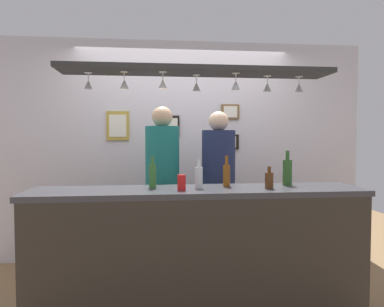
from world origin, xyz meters
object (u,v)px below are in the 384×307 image
at_px(bottle_beer_amber_tall, 227,174).
at_px(drink_can, 182,183).
at_px(bottle_champagne_green, 287,172).
at_px(picture_frame_crest, 172,127).
at_px(bottle_beer_brown_stubby, 269,180).
at_px(person_middle_navy_shirt, 218,178).
at_px(bottle_beer_green_import, 153,175).
at_px(picture_frame_lower_pair, 227,142).
at_px(picture_frame_caricature, 118,126).
at_px(bottle_soda_clear, 199,177).
at_px(picture_frame_upper_small, 230,112).
at_px(person_left_teal_shirt, 162,176).

relative_size(bottle_beer_amber_tall, drink_can, 2.13).
xyz_separation_m(bottle_champagne_green, picture_frame_crest, (-0.93, 1.29, 0.42)).
bearing_deg(picture_frame_crest, bottle_beer_brown_stubby, -64.26).
xyz_separation_m(bottle_beer_brown_stubby, drink_can, (-0.71, -0.02, -0.01)).
distance_m(person_middle_navy_shirt, bottle_beer_green_import, 0.94).
xyz_separation_m(drink_can, picture_frame_lower_pair, (0.67, 1.49, 0.30)).
height_order(bottle_beer_amber_tall, picture_frame_caricature, picture_frame_caricature).
relative_size(bottle_beer_brown_stubby, drink_can, 1.48).
bearing_deg(picture_frame_caricature, bottle_beer_amber_tall, -51.65).
bearing_deg(bottle_champagne_green, drink_can, -167.82).
xyz_separation_m(bottle_champagne_green, bottle_beer_green_import, (-1.16, -0.04, -0.01)).
relative_size(person_middle_navy_shirt, picture_frame_lower_pair, 5.74).
height_order(person_middle_navy_shirt, picture_frame_lower_pair, person_middle_navy_shirt).
bearing_deg(drink_can, picture_frame_lower_pair, 65.90).
xyz_separation_m(person_middle_navy_shirt, bottle_soda_clear, (-0.29, -0.72, 0.10)).
xyz_separation_m(person_middle_navy_shirt, bottle_beer_green_import, (-0.67, -0.65, 0.11)).
xyz_separation_m(bottle_soda_clear, picture_frame_crest, (-0.15, 1.39, 0.45)).
xyz_separation_m(picture_frame_crest, picture_frame_caricature, (-0.63, 0.00, 0.01)).
height_order(person_middle_navy_shirt, bottle_beer_green_import, person_middle_navy_shirt).
relative_size(bottle_beer_green_import, drink_can, 2.13).
distance_m(bottle_champagne_green, picture_frame_caricature, 2.07).
relative_size(picture_frame_lower_pair, picture_frame_upper_small, 1.36).
distance_m(bottle_beer_amber_tall, bottle_champagne_green, 0.54).
distance_m(bottle_soda_clear, bottle_beer_brown_stubby, 0.57).
bearing_deg(picture_frame_caricature, picture_frame_lower_pair, 0.00).
relative_size(bottle_champagne_green, picture_frame_upper_small, 1.36).
height_order(person_middle_navy_shirt, picture_frame_caricature, picture_frame_caricature).
distance_m(drink_can, picture_frame_crest, 1.56).
relative_size(bottle_beer_brown_stubby, picture_frame_upper_small, 0.82).
distance_m(bottle_champagne_green, picture_frame_lower_pair, 1.34).
bearing_deg(person_left_teal_shirt, bottle_soda_clear, -68.94).
bearing_deg(person_left_teal_shirt, bottle_champagne_green, -29.97).
bearing_deg(picture_frame_caricature, picture_frame_upper_small, 0.00).
relative_size(person_left_teal_shirt, picture_frame_upper_small, 8.02).
distance_m(bottle_champagne_green, drink_can, 0.96).
height_order(picture_frame_crest, picture_frame_caricature, picture_frame_caricature).
relative_size(bottle_beer_amber_tall, picture_frame_crest, 1.00).
xyz_separation_m(person_left_teal_shirt, bottle_beer_amber_tall, (0.53, -0.63, 0.07)).
bearing_deg(picture_frame_crest, picture_frame_caricature, 180.00).
bearing_deg(bottle_beer_green_import, person_left_teal_shirt, 81.57).
relative_size(bottle_beer_brown_stubby, picture_frame_lower_pair, 0.60).
bearing_deg(drink_can, person_left_teal_shirt, 98.95).
distance_m(person_middle_navy_shirt, picture_frame_crest, 0.97).
distance_m(bottle_soda_clear, bottle_beer_amber_tall, 0.27).
bearing_deg(bottle_beer_green_import, person_middle_navy_shirt, 44.40).
xyz_separation_m(person_left_teal_shirt, picture_frame_lower_pair, (0.79, 0.67, 0.33)).
xyz_separation_m(bottle_beer_green_import, picture_frame_upper_small, (0.93, 1.33, 0.62)).
xyz_separation_m(bottle_soda_clear, picture_frame_caricature, (-0.78, 1.39, 0.46)).
height_order(person_left_teal_shirt, bottle_beer_green_import, person_left_teal_shirt).
bearing_deg(picture_frame_upper_small, picture_frame_lower_pair, 180.00).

